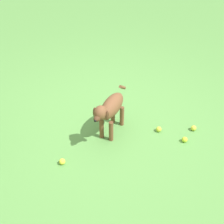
{
  "coord_description": "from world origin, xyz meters",
  "views": [
    {
      "loc": [
        -1.9,
        2.19,
        2.31
      ],
      "look_at": [
        -0.11,
        0.1,
        0.28
      ],
      "focal_mm": 47.51,
      "sensor_mm": 36.0,
      "label": 1
    }
  ],
  "objects_px": {
    "tennis_ball_1": "(159,129)",
    "tennis_ball_4": "(62,162)",
    "tennis_ball_0": "(185,140)",
    "tennis_ball_2": "(194,128)",
    "tennis_ball_3": "(117,99)",
    "dog": "(110,109)"
  },
  "relations": [
    {
      "from": "tennis_ball_4",
      "to": "tennis_ball_3",
      "type": "bearing_deg",
      "value": -76.24
    },
    {
      "from": "tennis_ball_2",
      "to": "tennis_ball_3",
      "type": "height_order",
      "value": "same"
    },
    {
      "from": "tennis_ball_2",
      "to": "tennis_ball_4",
      "type": "xyz_separation_m",
      "value": [
        0.79,
        1.4,
        0.0
      ]
    },
    {
      "from": "dog",
      "to": "tennis_ball_0",
      "type": "xyz_separation_m",
      "value": [
        -0.75,
        -0.44,
        -0.32
      ]
    },
    {
      "from": "tennis_ball_0",
      "to": "tennis_ball_1",
      "type": "distance_m",
      "value": 0.33
    },
    {
      "from": "tennis_ball_0",
      "to": "tennis_ball_3",
      "type": "xyz_separation_m",
      "value": [
        1.12,
        -0.14,
        0.0
      ]
    },
    {
      "from": "tennis_ball_0",
      "to": "dog",
      "type": "bearing_deg",
      "value": 30.09
    },
    {
      "from": "dog",
      "to": "tennis_ball_2",
      "type": "height_order",
      "value": "dog"
    },
    {
      "from": "tennis_ball_0",
      "to": "tennis_ball_2",
      "type": "height_order",
      "value": "same"
    },
    {
      "from": "tennis_ball_0",
      "to": "tennis_ball_4",
      "type": "bearing_deg",
      "value": 54.9
    },
    {
      "from": "dog",
      "to": "tennis_ball_0",
      "type": "distance_m",
      "value": 0.93
    },
    {
      "from": "tennis_ball_2",
      "to": "tennis_ball_3",
      "type": "xyz_separation_m",
      "value": [
        1.1,
        0.12,
        0.0
      ]
    },
    {
      "from": "tennis_ball_1",
      "to": "tennis_ball_4",
      "type": "bearing_deg",
      "value": 66.71
    },
    {
      "from": "tennis_ball_3",
      "to": "tennis_ball_2",
      "type": "bearing_deg",
      "value": -173.95
    },
    {
      "from": "dog",
      "to": "tennis_ball_4",
      "type": "relative_size",
      "value": 11.75
    },
    {
      "from": "dog",
      "to": "tennis_ball_0",
      "type": "bearing_deg",
      "value": 104.18
    },
    {
      "from": "dog",
      "to": "tennis_ball_2",
      "type": "xyz_separation_m",
      "value": [
        -0.73,
        -0.69,
        -0.32
      ]
    },
    {
      "from": "tennis_ball_0",
      "to": "tennis_ball_4",
      "type": "xyz_separation_m",
      "value": [
        0.81,
        1.15,
        0.0
      ]
    },
    {
      "from": "tennis_ball_0",
      "to": "tennis_ball_2",
      "type": "distance_m",
      "value": 0.26
    },
    {
      "from": "tennis_ball_3",
      "to": "tennis_ball_4",
      "type": "bearing_deg",
      "value": 103.76
    },
    {
      "from": "tennis_ball_1",
      "to": "tennis_ball_4",
      "type": "height_order",
      "value": "same"
    },
    {
      "from": "tennis_ball_3",
      "to": "tennis_ball_4",
      "type": "distance_m",
      "value": 1.33
    }
  ]
}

